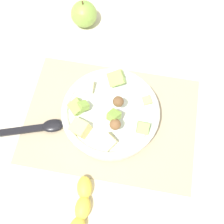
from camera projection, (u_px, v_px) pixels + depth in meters
The scene contains 6 objects.
ground_plane at pixel (111, 120), 0.78m from camera, with size 2.40×2.40×0.00m, color silver.
placemat at pixel (111, 120), 0.78m from camera, with size 0.45×0.32×0.01m, color tan.
salad_bowl at pixel (112, 113), 0.74m from camera, with size 0.25×0.25×0.12m.
serving_spoon at pixel (37, 128), 0.76m from camera, with size 0.20×0.09×0.01m.
whole_apple at pixel (84, 14), 0.88m from camera, with size 0.08×0.08×0.09m.
banana_whole at pixel (81, 208), 0.67m from camera, with size 0.05×0.15×0.04m.
Camera 1 is at (-0.06, 0.29, 0.72)m, focal length 46.81 mm.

